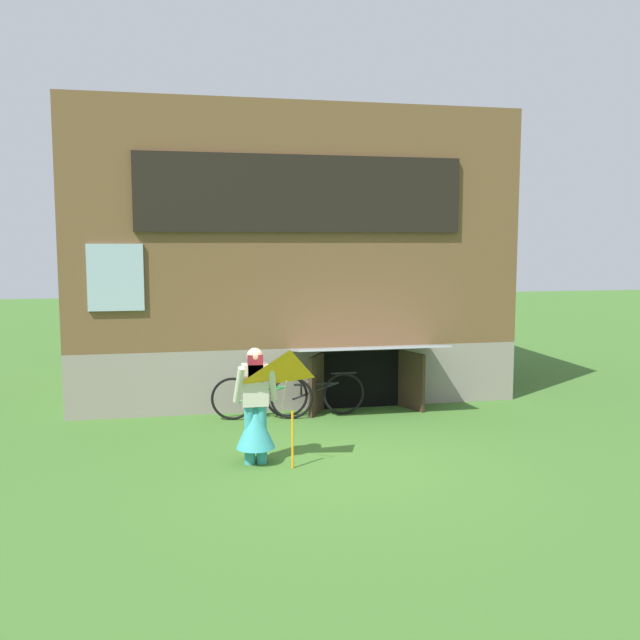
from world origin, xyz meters
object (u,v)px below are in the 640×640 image
Objects in this scene: bicycle_green at (262,397)px; person at (255,415)px; kite at (290,378)px; bicycle_black at (315,394)px.

person is at bearing -91.14° from bicycle_green.
kite is 0.90× the size of bicycle_green.
person reaches higher than bicycle_green.
bicycle_green is (-0.92, -0.07, -0.00)m from bicycle_black.
bicycle_black is at bearing 72.89° from kite.
bicycle_green is at bearing 69.86° from person.
bicycle_black is at bearing 50.20° from person.
bicycle_black is (0.87, 2.83, -0.86)m from kite.
kite is 3.08m from bicycle_black.
bicycle_green is at bearing -175.77° from bicycle_black.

